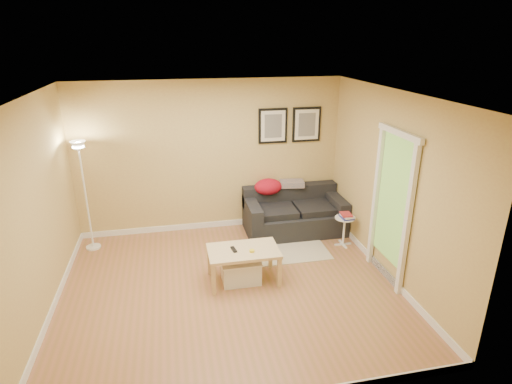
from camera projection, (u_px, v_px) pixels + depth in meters
floor at (230, 288)px, 5.73m from camera, size 4.50×4.50×0.00m
ceiling at (224, 95)px, 4.81m from camera, size 4.50×4.50×0.00m
wall_back at (211, 157)px, 7.10m from camera, size 4.50×0.00×4.50m
wall_front at (262, 288)px, 3.44m from camera, size 4.50×0.00×4.50m
wall_left at (35, 215)px, 4.84m from camera, size 0.00×4.00×4.00m
wall_right at (390, 187)px, 5.70m from camera, size 0.00×4.00×4.00m
baseboard_back at (213, 224)px, 7.53m from camera, size 4.50×0.02×0.10m
baseboard_left at (54, 305)px, 5.28m from camera, size 0.02×4.00×0.10m
baseboard_right at (380, 267)px, 6.14m from camera, size 0.02×4.00×0.10m
sofa at (295, 211)px, 7.26m from camera, size 1.70×0.90×0.75m
red_throw at (268, 187)px, 7.28m from camera, size 0.48×0.36×0.28m
plaid_throw at (292, 183)px, 7.41m from camera, size 0.45×0.32×0.10m
framed_print_left at (273, 126)px, 7.11m from camera, size 0.50×0.04×0.60m
framed_print_right at (306, 124)px, 7.22m from camera, size 0.50×0.04×0.60m
area_rug at (288, 250)px, 6.72m from camera, size 1.25×0.85×0.01m
green_runner at (240, 255)px, 6.58m from camera, size 0.70×0.50×0.01m
coffee_table at (244, 265)px, 5.82m from camera, size 1.08×0.79×0.49m
remote_control at (234, 249)px, 5.72m from camera, size 0.07×0.17×0.02m
tape_roll at (252, 251)px, 5.67m from camera, size 0.07×0.07×0.03m
storage_bin at (241, 271)px, 5.83m from camera, size 0.54×0.40×0.33m
side_table at (344, 231)px, 6.82m from camera, size 0.32×0.32×0.49m
book_stack at (347, 216)px, 6.70m from camera, size 0.24×0.28×0.08m
floor_lamp at (86, 200)px, 6.51m from camera, size 0.23×0.23×1.79m
doorway at (390, 210)px, 5.65m from camera, size 0.12×1.01×2.13m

